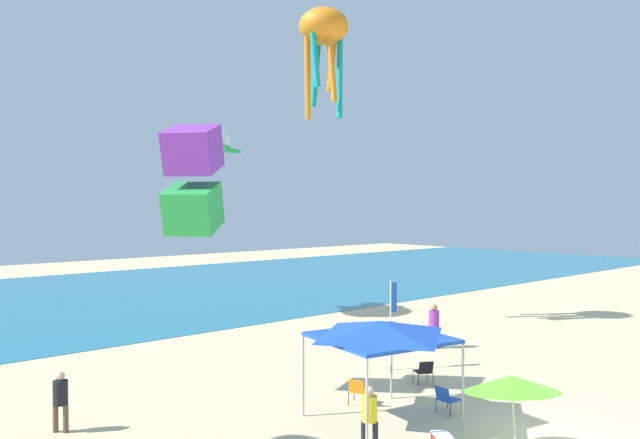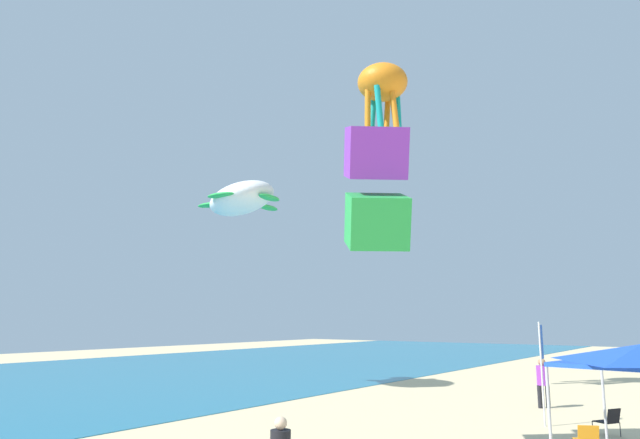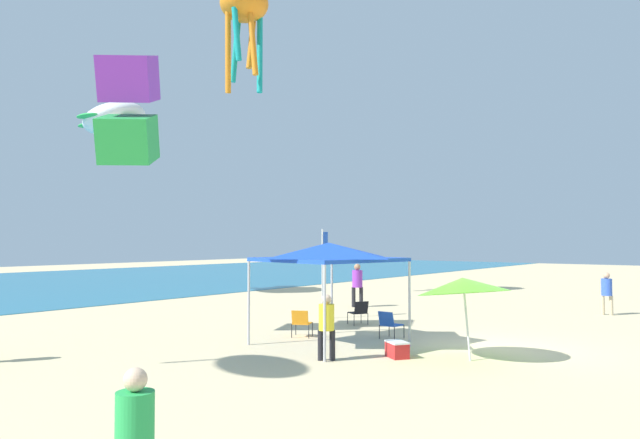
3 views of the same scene
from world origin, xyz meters
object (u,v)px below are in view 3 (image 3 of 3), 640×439
Objects in this scene: folding_chair_facing_ocean at (359,311)px; kite_turtle_white at (115,119)px; person_by_tent at (326,322)px; person_watching_sky at (357,282)px; canopy_tent at (329,252)px; person_beachcomber at (607,290)px; beach_umbrella at (463,285)px; person_kite_handler at (135,435)px; kite_octopus_orange at (244,10)px; folding_chair_right_of_tent at (389,323)px; banner_flag at (323,265)px; folding_chair_left_of_tent at (301,321)px; kite_box_purple at (128,109)px; cooler_box at (397,349)px.

kite_turtle_white is (1.13, 16.20, 8.78)m from folding_chair_facing_ocean.
person_watching_sky is (9.97, 5.81, 0.17)m from person_by_tent.
person_beachcomber is at bearing -21.09° from canopy_tent.
beach_umbrella is 10.16m from person_kite_handler.
person_beachcomber is 0.30× the size of kite_octopus_orange.
folding_chair_right_of_tent is 0.15× the size of kite_turtle_white.
banner_flag is (4.41, 3.53, -0.57)m from canopy_tent.
person_beachcomber is (11.27, -6.04, 0.49)m from folding_chair_left_of_tent.
kite_box_purple is at bearing 41.54° from person_beachcomber.
canopy_tent is 4.59× the size of folding_chair_left_of_tent.
person_watching_sky is (8.30, 4.63, -1.46)m from canopy_tent.
canopy_tent is 2.61m from person_by_tent.
beach_umbrella is at bearing 159.00° from kite_box_purple.
kite_box_purple is at bearing 115.96° from canopy_tent.
person_watching_sky is 15.80m from kite_turtle_white.
canopy_tent is 5.05× the size of cooler_box.
folding_chair_right_of_tent is at bearing -22.32° from canopy_tent.
cooler_box is 10.53m from kite_box_purple.
folding_chair_right_of_tent is 0.50× the size of person_beachcomber.
person_watching_sky is at bearing 7.40° from person_beachcomber.
person_by_tent reaches higher than cooler_box.
kite_turtle_white reaches higher than beach_umbrella.
cooler_box is at bearing 84.41° from person_watching_sky.
canopy_tent is at bearing 165.95° from kite_box_purple.
folding_chair_facing_ocean is 14.77m from person_kite_handler.
folding_chair_facing_ocean is 10.13m from person_beachcomber.
canopy_tent is at bearing 131.56° from folding_chair_left_of_tent.
beach_umbrella is 3.51m from folding_chair_right_of_tent.
folding_chair_right_of_tent is 2.99m from folding_chair_facing_ocean.
banner_flag is 1.77× the size of person_watching_sky.
kite_box_purple reaches higher than cooler_box.
cooler_box is 1.92m from person_by_tent.
kite_turtle_white reaches higher than folding_chair_left_of_tent.
folding_chair_facing_ocean is at bearing 80.00° from person_watching_sky.
folding_chair_facing_ocean is at bearing 152.58° from person_kite_handler.
kite_box_purple is (-1.00, 6.66, 5.90)m from person_by_tent.
person_by_tent is 13.96m from person_beachcomber.
person_kite_handler is (-13.38, -6.24, 0.48)m from folding_chair_facing_ocean.
kite_octopus_orange is at bearing 58.35° from cooler_box.
person_beachcomber is at bearing -94.36° from kite_octopus_orange.
folding_chair_left_of_tent is 1.10× the size of cooler_box.
person_by_tent is at bearing -159.66° from kite_turtle_white.
canopy_tent reaches higher than folding_chair_right_of_tent.
kite_box_purple is (-14.54, 10.06, 5.87)m from person_beachcomber.
folding_chair_facing_ocean is at bearing -144.39° from kite_turtle_white.
folding_chair_right_of_tent is 2.75m from cooler_box.
kite_turtle_white reaches higher than person_kite_handler.
folding_chair_right_of_tent is (1.42, 2.94, -1.31)m from beach_umbrella.
person_kite_handler is at bearing 111.14° from folding_chair_right_of_tent.
banner_flag is (3.91, 7.25, 0.20)m from beach_umbrella.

